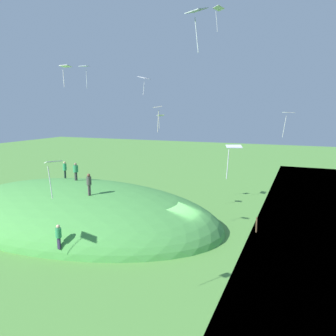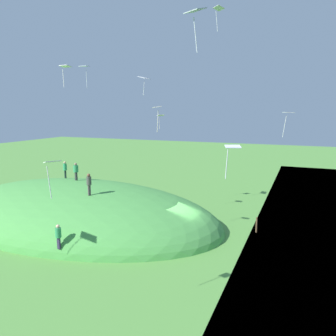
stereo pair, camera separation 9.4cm
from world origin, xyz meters
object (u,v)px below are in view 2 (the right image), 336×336
at_px(kite_8, 161,116).
at_px(kite_1, 52,165).
at_px(person_walking_path, 89,182).
at_px(kite_9, 288,114).
at_px(person_watching_kites, 76,170).
at_px(kite_0, 157,109).
at_px(kite_10, 144,78).
at_px(person_near_shore, 65,167).
at_px(kite_2, 195,13).
at_px(kite_11, 218,9).
at_px(person_with_child, 58,234).
at_px(mooring_post, 257,225).
at_px(kite_4, 65,68).
at_px(kite_6, 84,68).
at_px(kite_5, 232,149).

bearing_deg(kite_8, kite_1, 100.13).
distance_m(person_walking_path, kite_9, 17.45).
height_order(person_watching_kites, kite_0, kite_0).
relative_size(kite_9, kite_10, 1.19).
height_order(person_near_shore, person_walking_path, person_walking_path).
bearing_deg(kite_2, kite_9, -100.18).
xyz_separation_m(person_watching_kites, person_near_shore, (2.22, -1.10, -0.12)).
xyz_separation_m(kite_0, kite_8, (5.38, -12.79, -0.70)).
bearing_deg(kite_2, kite_11, -78.58).
distance_m(person_with_child, kite_10, 16.36).
height_order(kite_0, kite_9, kite_0).
relative_size(person_walking_path, mooring_post, 1.40).
bearing_deg(kite_9, mooring_post, 42.00).
bearing_deg(person_with_child, kite_10, 91.13).
bearing_deg(person_walking_path, kite_9, 140.21).
xyz_separation_m(kite_2, kite_8, (9.37, -17.90, -4.39)).
bearing_deg(person_walking_path, person_watching_kites, -106.77).
height_order(kite_1, kite_8, kite_8).
relative_size(kite_4, kite_6, 0.77).
xyz_separation_m(kite_4, kite_11, (-6.87, -12.63, 6.09)).
relative_size(person_watching_kites, mooring_post, 1.30).
xyz_separation_m(person_with_child, kite_8, (-1.65, -13.98, 7.83)).
height_order(person_near_shore, kite_9, kite_9).
xyz_separation_m(person_near_shore, kite_10, (-8.25, -1.95, 8.78)).
relative_size(kite_6, kite_9, 0.86).
xyz_separation_m(person_near_shore, kite_9, (-21.23, -2.51, 5.52)).
relative_size(kite_0, kite_5, 1.04).
distance_m(kite_6, mooring_post, 19.38).
relative_size(kite_2, kite_9, 0.79).
bearing_deg(kite_2, kite_5, -160.61).
bearing_deg(person_watching_kites, mooring_post, -88.87).
bearing_deg(kite_2, person_near_shore, -36.76).
bearing_deg(person_with_child, mooring_post, 47.05).
bearing_deg(kite_8, kite_6, 68.23).
bearing_deg(kite_4, person_near_shore, -48.37).
relative_size(person_watching_kites, person_near_shore, 0.97).
xyz_separation_m(person_watching_kites, kite_8, (-6.73, -5.31, 5.10)).
bearing_deg(kite_10, kite_0, 119.99).
relative_size(kite_6, kite_11, 0.84).
xyz_separation_m(kite_0, kite_10, (6.08, -10.53, 2.86)).
bearing_deg(person_walking_path, kite_10, -171.70).
bearing_deg(kite_1, person_watching_kites, -54.93).
distance_m(kite_2, kite_9, 16.95).
xyz_separation_m(person_near_shore, kite_11, (-14.81, -3.68, 14.63)).
distance_m(person_walking_path, kite_11, 18.88).
bearing_deg(kite_4, mooring_post, -139.45).
height_order(kite_8, kite_9, kite_9).
bearing_deg(kite_9, kite_10, 2.45).
relative_size(person_walking_path, kite_8, 1.27).
height_order(person_with_child, kite_1, kite_1).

